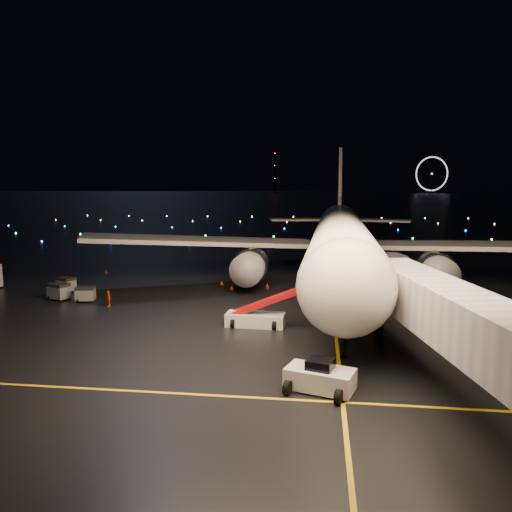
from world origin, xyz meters
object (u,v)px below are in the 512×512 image
object	(u,v)px
pushback_tug	(320,375)
belt_loader	(255,306)
airliner	(341,209)
baggage_cart_0	(85,294)
baggage_cart_1	(66,285)
baggage_cart_2	(59,292)
crew_c	(109,299)

from	to	relation	value
pushback_tug	belt_loader	xyz separation A→B (m)	(-5.52, 12.96, 0.84)
airliner	baggage_cart_0	size ratio (longest dim) A/B	34.90
airliner	baggage_cart_1	size ratio (longest dim) A/B	33.03
airliner	baggage_cart_2	world-z (taller)	airliner
crew_c	baggage_cart_1	size ratio (longest dim) A/B	0.85
pushback_tug	baggage_cart_2	distance (m)	33.86
belt_loader	baggage_cart_1	size ratio (longest dim) A/B	3.76
baggage_cart_0	crew_c	bearing A→B (deg)	-40.89
crew_c	baggage_cart_1	world-z (taller)	baggage_cart_1
belt_loader	baggage_cart_0	world-z (taller)	belt_loader
airliner	baggage_cart_0	xyz separation A→B (m)	(-26.57, -14.14, -8.34)
crew_c	baggage_cart_0	size ratio (longest dim) A/B	0.90
baggage_cart_0	baggage_cart_1	world-z (taller)	baggage_cart_1
belt_loader	baggage_cart_0	size ratio (longest dim) A/B	3.97
baggage_cart_2	belt_loader	bearing A→B (deg)	3.73
baggage_cart_0	baggage_cart_2	distance (m)	3.16
airliner	baggage_cart_0	bearing A→B (deg)	-150.40
baggage_cart_1	baggage_cart_2	xyz separation A→B (m)	(1.27, -3.85, 0.06)
baggage_cart_2	airliner	bearing A→B (deg)	46.53
airliner	crew_c	xyz separation A→B (m)	(-23.23, -16.02, -8.29)
pushback_tug	baggage_cart_2	world-z (taller)	pushback_tug
pushback_tug	baggage_cart_1	distance (m)	37.24
airliner	pushback_tug	world-z (taller)	airliner
pushback_tug	crew_c	world-z (taller)	pushback_tug
baggage_cart_1	belt_loader	bearing A→B (deg)	-2.11
belt_loader	crew_c	size ratio (longest dim) A/B	4.43
crew_c	baggage_cart_2	size ratio (longest dim) A/B	0.79
pushback_tug	baggage_cart_1	xyz separation A→B (m)	(-28.57, 23.88, -0.11)
belt_loader	baggage_cart_1	xyz separation A→B (m)	(-23.06, 10.92, -0.95)
belt_loader	baggage_cart_2	world-z (taller)	belt_loader
pushback_tug	baggage_cart_0	world-z (taller)	pushback_tug
airliner	baggage_cart_2	size ratio (longest dim) A/B	30.92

